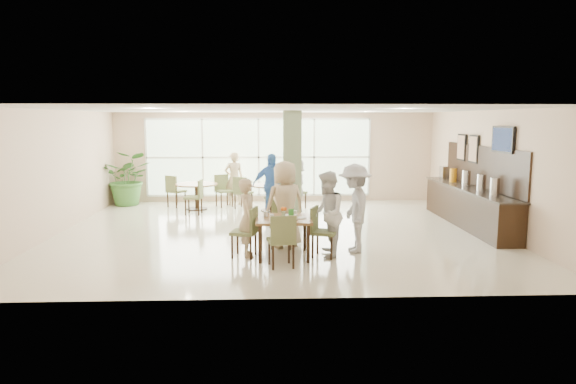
{
  "coord_description": "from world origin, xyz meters",
  "views": [
    {
      "loc": [
        -0.22,
        -11.67,
        2.59
      ],
      "look_at": [
        0.2,
        -1.2,
        1.1
      ],
      "focal_mm": 32.0,
      "sensor_mm": 36.0,
      "label": 1
    }
  ],
  "objects_px": {
    "round_table_left": "(196,189)",
    "adult_b": "(297,185)",
    "teen_left": "(248,218)",
    "adult_standing": "(234,179)",
    "teen_right": "(327,214)",
    "teen_standing": "(355,208)",
    "teen_far": "(285,204)",
    "round_table_right": "(271,191)",
    "adult_a": "(271,185)",
    "main_table": "(283,222)",
    "buffet_counter": "(469,203)",
    "potted_plant": "(128,178)"
  },
  "relations": [
    {
      "from": "round_table_left",
      "to": "adult_b",
      "type": "height_order",
      "value": "adult_b"
    },
    {
      "from": "teen_right",
      "to": "adult_standing",
      "type": "bearing_deg",
      "value": -154.73
    },
    {
      "from": "round_table_left",
      "to": "adult_b",
      "type": "relative_size",
      "value": 0.81
    },
    {
      "from": "buffet_counter",
      "to": "adult_a",
      "type": "bearing_deg",
      "value": 164.42
    },
    {
      "from": "adult_a",
      "to": "adult_b",
      "type": "height_order",
      "value": "adult_a"
    },
    {
      "from": "teen_standing",
      "to": "teen_right",
      "type": "bearing_deg",
      "value": -60.32
    },
    {
      "from": "main_table",
      "to": "round_table_right",
      "type": "bearing_deg",
      "value": 92.26
    },
    {
      "from": "adult_a",
      "to": "adult_standing",
      "type": "relative_size",
      "value": 1.05
    },
    {
      "from": "buffet_counter",
      "to": "teen_far",
      "type": "bearing_deg",
      "value": -156.96
    },
    {
      "from": "round_table_left",
      "to": "teen_standing",
      "type": "bearing_deg",
      "value": -52.88
    },
    {
      "from": "round_table_left",
      "to": "round_table_right",
      "type": "xyz_separation_m",
      "value": [
        2.16,
        -0.32,
        -0.01
      ]
    },
    {
      "from": "round_table_left",
      "to": "teen_right",
      "type": "distance_m",
      "value": 6.16
    },
    {
      "from": "round_table_right",
      "to": "teen_right",
      "type": "height_order",
      "value": "teen_right"
    },
    {
      "from": "adult_a",
      "to": "main_table",
      "type": "bearing_deg",
      "value": -88.36
    },
    {
      "from": "teen_left",
      "to": "adult_standing",
      "type": "bearing_deg",
      "value": -2.9
    },
    {
      "from": "teen_standing",
      "to": "adult_b",
      "type": "distance_m",
      "value": 4.72
    },
    {
      "from": "main_table",
      "to": "round_table_left",
      "type": "distance_m",
      "value": 5.76
    },
    {
      "from": "teen_standing",
      "to": "round_table_left",
      "type": "bearing_deg",
      "value": -142.1
    },
    {
      "from": "round_table_left",
      "to": "round_table_right",
      "type": "height_order",
      "value": "same"
    },
    {
      "from": "teen_right",
      "to": "buffet_counter",
      "type": "bearing_deg",
      "value": 131.12
    },
    {
      "from": "round_table_left",
      "to": "teen_left",
      "type": "bearing_deg",
      "value": -72.08
    },
    {
      "from": "buffet_counter",
      "to": "teen_right",
      "type": "xyz_separation_m",
      "value": [
        -3.81,
        -2.71,
        0.26
      ]
    },
    {
      "from": "teen_right",
      "to": "teen_far",
      "type": "bearing_deg",
      "value": -129.34
    },
    {
      "from": "teen_right",
      "to": "main_table",
      "type": "bearing_deg",
      "value": -85.25
    },
    {
      "from": "round_table_right",
      "to": "adult_a",
      "type": "distance_m",
      "value": 0.93
    },
    {
      "from": "teen_standing",
      "to": "adult_standing",
      "type": "height_order",
      "value": "teen_standing"
    },
    {
      "from": "adult_a",
      "to": "round_table_right",
      "type": "bearing_deg",
      "value": 88.28
    },
    {
      "from": "potted_plant",
      "to": "teen_left",
      "type": "relative_size",
      "value": 1.1
    },
    {
      "from": "round_table_left",
      "to": "potted_plant",
      "type": "relative_size",
      "value": 0.74
    },
    {
      "from": "teen_far",
      "to": "adult_standing",
      "type": "xyz_separation_m",
      "value": [
        -1.37,
        5.22,
        -0.08
      ]
    },
    {
      "from": "round_table_right",
      "to": "teen_standing",
      "type": "relative_size",
      "value": 0.65
    },
    {
      "from": "teen_left",
      "to": "teen_far",
      "type": "height_order",
      "value": "teen_far"
    },
    {
      "from": "potted_plant",
      "to": "main_table",
      "type": "bearing_deg",
      "value": -53.54
    },
    {
      "from": "teen_right",
      "to": "adult_b",
      "type": "xyz_separation_m",
      "value": [
        -0.28,
        4.96,
        -0.07
      ]
    },
    {
      "from": "round_table_right",
      "to": "teen_right",
      "type": "distance_m",
      "value": 5.06
    },
    {
      "from": "teen_right",
      "to": "adult_b",
      "type": "height_order",
      "value": "teen_right"
    },
    {
      "from": "teen_standing",
      "to": "adult_b",
      "type": "xyz_separation_m",
      "value": [
        -0.86,
        4.64,
        -0.12
      ]
    },
    {
      "from": "round_table_right",
      "to": "teen_right",
      "type": "relative_size",
      "value": 0.7
    },
    {
      "from": "round_table_left",
      "to": "adult_a",
      "type": "relative_size",
      "value": 0.71
    },
    {
      "from": "potted_plant",
      "to": "teen_far",
      "type": "distance_m",
      "value": 7.02
    },
    {
      "from": "round_table_left",
      "to": "round_table_right",
      "type": "relative_size",
      "value": 1.06
    },
    {
      "from": "teen_standing",
      "to": "adult_standing",
      "type": "distance_m",
      "value": 6.28
    },
    {
      "from": "potted_plant",
      "to": "teen_left",
      "type": "xyz_separation_m",
      "value": [
        3.83,
        -6.02,
        -0.08
      ]
    },
    {
      "from": "main_table",
      "to": "round_table_right",
      "type": "relative_size",
      "value": 0.91
    },
    {
      "from": "teen_far",
      "to": "teen_right",
      "type": "relative_size",
      "value": 1.08
    },
    {
      "from": "round_table_left",
      "to": "teen_standing",
      "type": "relative_size",
      "value": 0.69
    },
    {
      "from": "teen_far",
      "to": "teen_left",
      "type": "bearing_deg",
      "value": 19.38
    },
    {
      "from": "round_table_left",
      "to": "round_table_right",
      "type": "distance_m",
      "value": 2.18
    },
    {
      "from": "round_table_left",
      "to": "adult_a",
      "type": "distance_m",
      "value": 2.48
    },
    {
      "from": "round_table_right",
      "to": "adult_a",
      "type": "bearing_deg",
      "value": -90.49
    }
  ]
}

